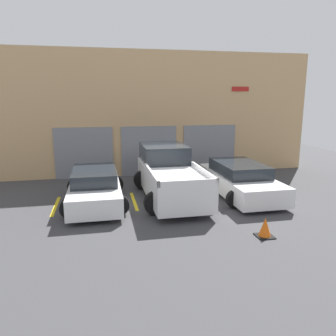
# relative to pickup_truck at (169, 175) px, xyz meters

# --- Properties ---
(ground_plane) EXTENTS (28.00, 28.00, 0.00)m
(ground_plane) POSITION_rel_pickup_truck_xyz_m (0.00, 0.86, -0.88)
(ground_plane) COLOR #3D3D3F
(shophouse_building) EXTENTS (16.28, 0.68, 5.99)m
(shophouse_building) POSITION_rel_pickup_truck_xyz_m (-0.00, 4.15, 2.07)
(shophouse_building) COLOR tan
(shophouse_building) RESTS_ON ground
(pickup_truck) EXTENTS (2.48, 5.14, 1.89)m
(pickup_truck) POSITION_rel_pickup_truck_xyz_m (0.00, 0.00, 0.00)
(pickup_truck) COLOR white
(pickup_truck) RESTS_ON ground
(sedan_white) EXTENTS (2.27, 4.77, 1.28)m
(sedan_white) POSITION_rel_pickup_truck_xyz_m (2.80, -0.27, -0.27)
(sedan_white) COLOR white
(sedan_white) RESTS_ON ground
(sedan_side) EXTENTS (2.20, 4.39, 1.26)m
(sedan_side) POSITION_rel_pickup_truck_xyz_m (-2.80, -0.27, -0.28)
(sedan_side) COLOR white
(sedan_side) RESTS_ON ground
(parking_stripe_far_left) EXTENTS (0.12, 2.20, 0.01)m
(parking_stripe_far_left) POSITION_rel_pickup_truck_xyz_m (-4.19, -0.30, -0.88)
(parking_stripe_far_left) COLOR gold
(parking_stripe_far_left) RESTS_ON ground
(parking_stripe_left) EXTENTS (0.12, 2.20, 0.01)m
(parking_stripe_left) POSITION_rel_pickup_truck_xyz_m (-1.40, -0.30, -0.88)
(parking_stripe_left) COLOR gold
(parking_stripe_left) RESTS_ON ground
(parking_stripe_centre) EXTENTS (0.12, 2.20, 0.01)m
(parking_stripe_centre) POSITION_rel_pickup_truck_xyz_m (1.40, -0.30, -0.88)
(parking_stripe_centre) COLOR gold
(parking_stripe_centre) RESTS_ON ground
(parking_stripe_right) EXTENTS (0.12, 2.20, 0.01)m
(parking_stripe_right) POSITION_rel_pickup_truck_xyz_m (4.19, -0.30, -0.88)
(parking_stripe_right) COLOR gold
(parking_stripe_right) RESTS_ON ground
(traffic_cone) EXTENTS (0.47, 0.47, 0.55)m
(traffic_cone) POSITION_rel_pickup_truck_xyz_m (1.82, -4.22, -0.63)
(traffic_cone) COLOR black
(traffic_cone) RESTS_ON ground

